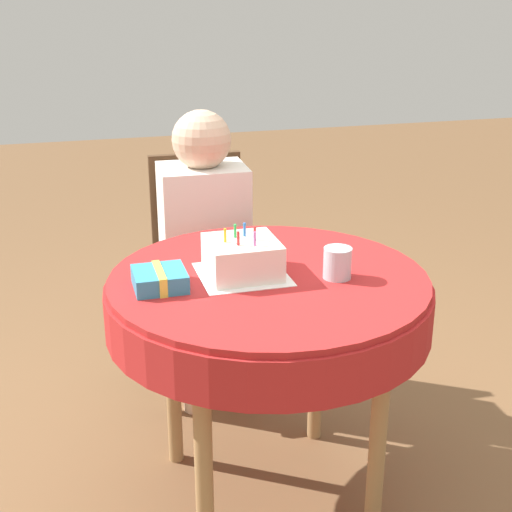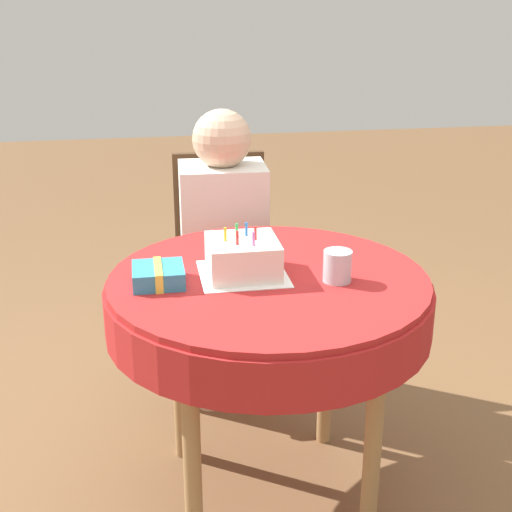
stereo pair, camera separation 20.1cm
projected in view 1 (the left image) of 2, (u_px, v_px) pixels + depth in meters
ground_plane at (267, 492)px, 2.32m from camera, size 12.00×12.00×0.00m
dining_table at (268, 306)px, 2.09m from camera, size 0.95×0.95×0.76m
chair at (202, 267)px, 2.86m from camera, size 0.42×0.42×0.93m
person at (205, 228)px, 2.70m from camera, size 0.33×0.36×1.13m
napkin at (242, 274)px, 2.06m from camera, size 0.25×0.25×0.00m
birthday_cake at (242, 257)px, 2.04m from camera, size 0.20×0.20×0.14m
drinking_glass at (337, 263)px, 2.03m from camera, size 0.08×0.08×0.09m
gift_box at (160, 280)px, 1.96m from camera, size 0.14×0.15×0.06m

